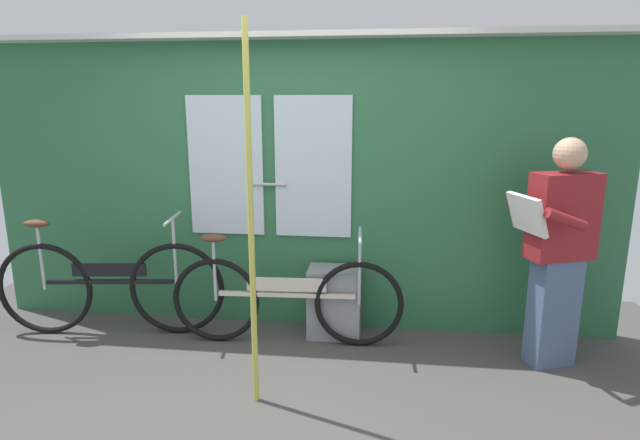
% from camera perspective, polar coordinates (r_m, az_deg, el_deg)
% --- Properties ---
extents(ground_plane, '(6.08, 3.97, 0.04)m').
position_cam_1_polar(ground_plane, '(3.48, -5.94, -19.21)').
color(ground_plane, '#474442').
extents(train_door_wall, '(5.08, 0.28, 2.31)m').
position_cam_1_polar(train_door_wall, '(4.14, -2.81, 4.35)').
color(train_door_wall, '#2D6B42').
rests_on(train_door_wall, ground_plane).
extents(bicycle_near_door, '(1.78, 0.44, 0.96)m').
position_cam_1_polar(bicycle_near_door, '(4.45, -22.04, -6.74)').
color(bicycle_near_door, black).
rests_on(bicycle_near_door, ground_plane).
extents(bicycle_leaning_behind, '(1.76, 0.44, 0.88)m').
position_cam_1_polar(bicycle_leaning_behind, '(3.98, -3.81, -8.63)').
color(bicycle_leaning_behind, black).
rests_on(bicycle_leaning_behind, ground_plane).
extents(passenger_reading_newspaper, '(0.61, 0.54, 1.59)m').
position_cam_1_polar(passenger_reading_newspaper, '(3.88, 24.64, -2.96)').
color(passenger_reading_newspaper, slate).
rests_on(passenger_reading_newspaper, ground_plane).
extents(trash_bin_by_wall, '(0.41, 0.28, 0.55)m').
position_cam_1_polar(trash_bin_by_wall, '(4.14, 1.60, -8.96)').
color(trash_bin_by_wall, gray).
rests_on(trash_bin_by_wall, ground_plane).
extents(handrail_pole, '(0.04, 0.04, 2.27)m').
position_cam_1_polar(handrail_pole, '(3.02, -7.58, -0.42)').
color(handrail_pole, '#C6C14C').
rests_on(handrail_pole, ground_plane).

